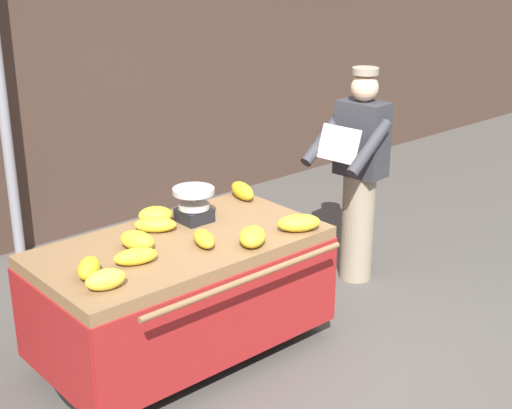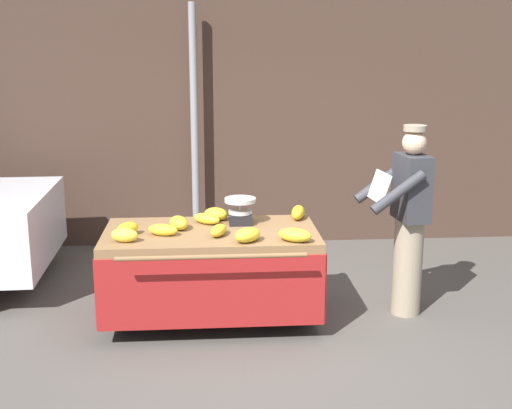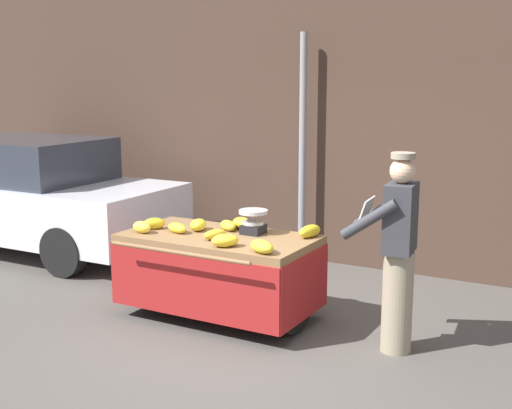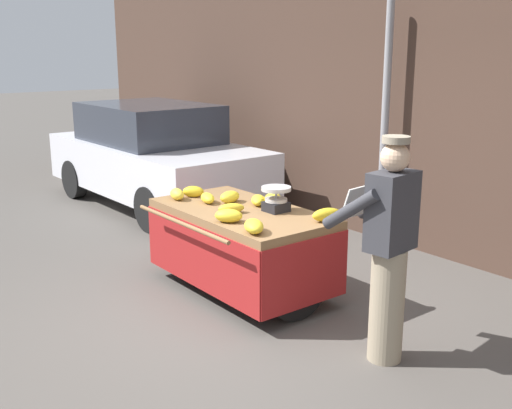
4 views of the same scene
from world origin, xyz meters
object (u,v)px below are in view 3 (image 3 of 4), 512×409
object	(u,v)px
banana_bunch_3	(215,234)
vendor_person	(397,252)
banana_bunch_5	(177,228)
parked_car	(34,195)
banana_bunch_1	(228,225)
banana_bunch_2	(142,227)
banana_bunch_7	(198,225)
banana_bunch_8	(154,223)
banana_bunch_9	(225,240)
weighing_scale	(253,222)
banana_bunch_0	(262,246)
street_pole	(303,151)
banana_bunch_6	(242,223)
banana_bunch_4	(310,231)
banana_cart	(219,257)

from	to	relation	value
banana_bunch_3	vendor_person	bearing A→B (deg)	7.16
banana_bunch_5	parked_car	world-z (taller)	parked_car
banana_bunch_1	parked_car	bearing A→B (deg)	167.15
banana_bunch_2	banana_bunch_7	distance (m)	0.55
parked_car	banana_bunch_8	bearing A→B (deg)	-21.38
banana_bunch_8	banana_bunch_9	xyz separation A→B (m)	(0.99, -0.26, 0.00)
weighing_scale	parked_car	bearing A→B (deg)	167.82
banana_bunch_5	parked_car	bearing A→B (deg)	160.10
banana_bunch_0	banana_bunch_7	size ratio (longest dim) A/B	1.19
street_pole	banana_bunch_0	size ratio (longest dim) A/B	9.99
vendor_person	parked_car	world-z (taller)	vendor_person
banana_bunch_6	banana_bunch_5	bearing A→B (deg)	-134.13
banana_bunch_9	parked_car	xyz separation A→B (m)	(-3.89, 1.40, -0.14)
banana_bunch_7	banana_bunch_4	bearing A→B (deg)	14.50
banana_bunch_2	banana_bunch_9	bearing A→B (deg)	-4.04
banana_bunch_0	banana_cart	bearing A→B (deg)	151.15
banana_bunch_1	banana_bunch_5	distance (m)	0.50
banana_cart	banana_bunch_9	distance (m)	0.54
banana_bunch_3	banana_bunch_7	bearing A→B (deg)	146.30
banana_bunch_4	parked_car	distance (m)	4.46
banana_cart	street_pole	bearing A→B (deg)	94.06
banana_cart	banana_bunch_4	world-z (taller)	banana_bunch_4
banana_bunch_6	banana_bunch_7	xyz separation A→B (m)	(-0.33, -0.29, 0.00)
banana_bunch_3	banana_bunch_2	bearing A→B (deg)	-170.84
banana_bunch_0	vendor_person	distance (m)	1.15
banana_bunch_4	banana_bunch_9	bearing A→B (deg)	-126.04
weighing_scale	street_pole	bearing A→B (deg)	102.03
banana_bunch_0	banana_bunch_5	xyz separation A→B (m)	(-1.08, 0.26, -0.01)
weighing_scale	parked_car	world-z (taller)	parked_car
banana_cart	banana_bunch_4	size ratio (longest dim) A/B	6.55
banana_bunch_2	banana_bunch_3	distance (m)	0.77
weighing_scale	banana_bunch_7	distance (m)	0.56
weighing_scale	banana_bunch_6	size ratio (longest dim) A/B	1.23
banana_bunch_3	banana_bunch_7	world-z (taller)	banana_bunch_7
banana_bunch_5	parked_car	xyz separation A→B (m)	(-3.20, 1.16, -0.13)
banana_bunch_9	banana_bunch_0	bearing A→B (deg)	-2.69
street_pole	banana_bunch_9	size ratio (longest dim) A/B	11.56
banana_bunch_1	banana_bunch_7	distance (m)	0.29
banana_cart	banana_bunch_9	size ratio (longest dim) A/B	7.54
banana_bunch_2	street_pole	bearing A→B (deg)	77.62
banana_bunch_1	banana_cart	bearing A→B (deg)	-82.25
banana_bunch_2	banana_bunch_9	xyz separation A→B (m)	(0.99, -0.07, 0.00)
banana_bunch_7	parked_car	bearing A→B (deg)	163.61
banana_bunch_1	banana_bunch_8	xyz separation A→B (m)	(-0.66, -0.32, 0.01)
banana_cart	banana_bunch_5	world-z (taller)	banana_bunch_5
weighing_scale	banana_bunch_1	bearing A→B (deg)	176.09
street_pole	banana_bunch_3	bearing A→B (deg)	-84.63
banana_bunch_1	banana_bunch_7	size ratio (longest dim) A/B	1.13
banana_bunch_8	banana_cart	bearing A→B (deg)	7.86
street_pole	weighing_scale	size ratio (longest dim) A/B	10.16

